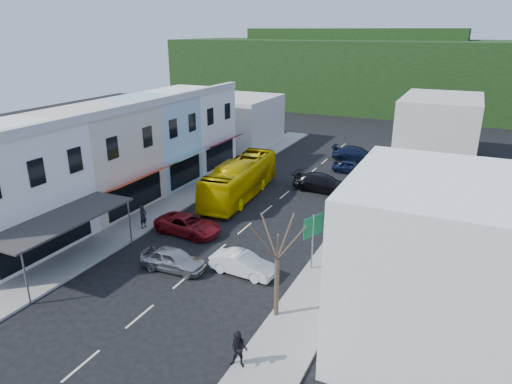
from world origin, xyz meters
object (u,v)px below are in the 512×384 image
Objects in this scene: car_white at (243,263)px; car_silver at (173,259)px; car_red at (188,224)px; pedestrian_left at (143,217)px; pedestrian_right at (238,350)px; traffic_signal at (393,138)px; street_tree at (277,260)px; direction_sign at (312,243)px; bus at (240,180)px.

car_silver is at bearing 111.72° from car_white.
pedestrian_left is at bearing 106.51° from car_red.
car_silver is 2.59× the size of pedestrian_right.
traffic_signal is (9.65, 27.21, 1.62)m from car_red.
car_white is at bearing 137.69° from street_tree.
direction_sign is (12.98, -0.58, 0.82)m from pedestrian_left.
pedestrian_left reaches higher than car_silver.
pedestrian_right is (9.65, -19.21, -0.55)m from bus.
direction_sign is at bearing 76.47° from traffic_signal.
pedestrian_right is (9.57, -10.81, 0.30)m from car_red.
pedestrian_right is at bearing -135.03° from car_red.
car_red is at bearing 120.73° from pedestrian_right.
car_red is 0.71× the size of street_tree.
direction_sign is (9.75, -9.74, 0.27)m from bus.
bus reaches higher than car_red.
direction_sign reaches higher than pedestrian_right.
direction_sign is at bearing -86.18° from pedestrian_left.
direction_sign is at bearing -94.46° from car_red.
pedestrian_right is at bearing -131.85° from car_silver.
pedestrian_right is at bearing -90.00° from street_tree.
direction_sign reaches higher than pedestrian_left.
pedestrian_left is 0.37× the size of traffic_signal.
car_white is 7.03m from car_red.
car_silver is at bearing 130.54° from pedestrian_right.
car_white and car_red have the same top height.
bus is 13.42m from car_white.
bus is 21.19m from traffic_signal.
bus reaches higher than car_white.
car_red is at bearing -165.25° from direction_sign.
traffic_signal is (9.73, 18.81, 0.77)m from bus.
pedestrian_left is 0.47× the size of direction_sign.
bus is at bearing 6.01° from car_silver.
car_silver is at bearing 166.29° from street_tree.
pedestrian_left is 16.34m from pedestrian_right.
direction_sign reaches higher than car_silver.
traffic_signal reaches higher than car_red.
pedestrian_right is 4.75m from street_tree.
car_white is at bearing -99.69° from pedestrian_left.
direction_sign is 0.78× the size of traffic_signal.
traffic_signal is at bearing 57.97° from bus.
car_white is 8.12m from pedestrian_right.
direction_sign is 0.56× the size of street_tree.
pedestrian_left is at bearing 51.57° from traffic_signal.
traffic_signal is at bearing -16.53° from car_silver.
traffic_signal is at bearing 112.70° from direction_sign.
street_tree is (3.47, -3.16, 2.56)m from car_white.
traffic_signal reaches higher than bus.
car_red is (-6.10, 3.48, 0.00)m from car_white.
car_white is at bearing -75.07° from car_silver.
car_silver is (2.14, -13.20, -0.85)m from bus.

